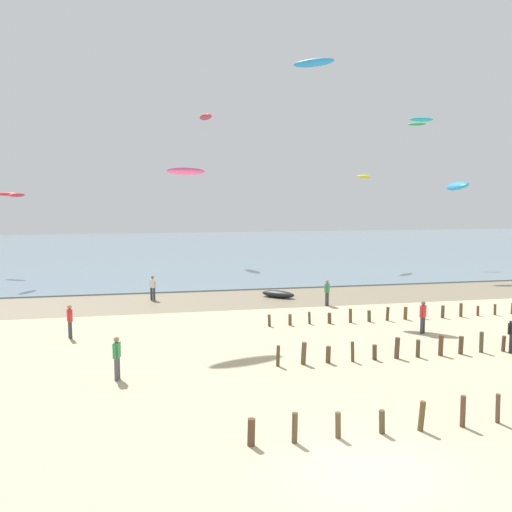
# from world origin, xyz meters

# --- Properties ---
(ground_plane) EXTENTS (160.00, 160.00, 0.00)m
(ground_plane) POSITION_xyz_m (0.00, 0.00, 0.00)
(ground_plane) COLOR #C6B58C
(wet_sand_strip) EXTENTS (120.00, 7.13, 0.01)m
(wet_sand_strip) POSITION_xyz_m (0.00, 24.00, 0.00)
(wet_sand_strip) COLOR #84755B
(wet_sand_strip) RESTS_ON ground
(sea) EXTENTS (160.00, 70.00, 0.10)m
(sea) POSITION_xyz_m (0.00, 62.57, 0.05)
(sea) COLOR slate
(sea) RESTS_ON ground
(groyne_near) EXTENTS (13.43, 0.32, 1.03)m
(groyne_near) POSITION_xyz_m (3.70, 1.95, 0.43)
(groyne_near) COLOR brown
(groyne_near) RESTS_ON ground
(groyne_mid) EXTENTS (15.18, 0.35, 0.97)m
(groyne_mid) POSITION_xyz_m (7.21, 8.90, 0.41)
(groyne_mid) COLOR brown
(groyne_mid) RESTS_ON ground
(groyne_far) EXTENTS (16.61, 0.33, 0.82)m
(groyne_far) POSITION_xyz_m (9.57, 15.85, 0.36)
(groyne_far) COLOR #4D4529
(groyne_far) RESTS_ON ground
(person_mid_beach) EXTENTS (0.49, 0.38, 1.71)m
(person_mid_beach) POSITION_xyz_m (-5.18, 24.90, 0.92)
(person_mid_beach) COLOR #383842
(person_mid_beach) RESTS_ON ground
(person_by_waterline) EXTENTS (0.47, 0.39, 1.71)m
(person_by_waterline) POSITION_xyz_m (8.49, 12.68, 0.92)
(person_by_waterline) COLOR #383842
(person_by_waterline) RESTS_ON ground
(person_right_flank) EXTENTS (0.32, 0.55, 1.71)m
(person_right_flank) POSITION_xyz_m (-9.41, 15.41, 0.92)
(person_right_flank) COLOR #383842
(person_right_flank) RESTS_ON ground
(person_far_down_beach) EXTENTS (0.30, 0.56, 1.71)m
(person_far_down_beach) POSITION_xyz_m (-6.77, 8.52, 0.92)
(person_far_down_beach) COLOR #4C4C56
(person_far_down_beach) RESTS_ON ground
(person_trailing_behind) EXTENTS (0.41, 0.45, 1.71)m
(person_trailing_behind) POSITION_xyz_m (6.04, 20.66, 0.92)
(person_trailing_behind) COLOR #383842
(person_trailing_behind) RESTS_ON ground
(grounded_kite) EXTENTS (2.51, 2.40, 0.51)m
(grounded_kite) POSITION_xyz_m (3.58, 24.11, 0.26)
(grounded_kite) COLOR black
(grounded_kite) RESTS_ON ground
(kite_aloft_0) EXTENTS (1.99, 1.39, 0.53)m
(kite_aloft_0) POSITION_xyz_m (23.45, 41.93, 15.07)
(kite_aloft_0) COLOR green
(kite_aloft_1) EXTENTS (1.39, 2.05, 0.43)m
(kite_aloft_1) POSITION_xyz_m (-15.70, 34.07, 7.31)
(kite_aloft_1) COLOR red
(kite_aloft_2) EXTENTS (2.23, 1.46, 0.46)m
(kite_aloft_2) POSITION_xyz_m (-3.51, 15.04, 8.39)
(kite_aloft_2) COLOR #E54C99
(kite_aloft_3) EXTENTS (2.40, 0.96, 0.44)m
(kite_aloft_3) POSITION_xyz_m (20.06, 34.74, 14.43)
(kite_aloft_3) COLOR #19B2B7
(kite_aloft_4) EXTENTS (1.48, 2.85, 0.74)m
(kite_aloft_4) POSITION_xyz_m (12.17, 15.84, 7.74)
(kite_aloft_4) COLOR #2384D1
(kite_aloft_5) EXTENTS (1.63, 3.39, 0.69)m
(kite_aloft_5) POSITION_xyz_m (1.16, 47.56, 15.96)
(kite_aloft_5) COLOR red
(kite_aloft_6) EXTENTS (2.43, 2.22, 0.50)m
(kite_aloft_6) POSITION_xyz_m (15.91, 38.23, 9.19)
(kite_aloft_6) COLOR yellow
(kite_aloft_7) EXTENTS (2.83, 2.62, 0.55)m
(kite_aloft_7) POSITION_xyz_m (5.59, 22.71, 15.99)
(kite_aloft_7) COLOR #2384D1
(kite_aloft_8) EXTENTS (2.20, 1.72, 0.38)m
(kite_aloft_8) POSITION_xyz_m (-18.01, 40.74, 7.45)
(kite_aloft_8) COLOR red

